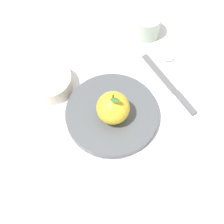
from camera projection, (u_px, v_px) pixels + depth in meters
name	position (u px, v px, depth m)	size (l,w,h in m)	color
ground_plane	(125.00, 109.00, 0.80)	(2.40, 2.40, 0.00)	silver
dinner_plate	(112.00, 114.00, 0.79)	(0.22, 0.22, 0.02)	#4C5156
apple	(113.00, 108.00, 0.74)	(0.08, 0.08, 0.09)	gold
side_bowl	(49.00, 81.00, 0.81)	(0.12, 0.12, 0.04)	silver
cup	(147.00, 25.00, 0.89)	(0.07, 0.07, 0.06)	#B2C6B2
knife	(173.00, 89.00, 0.83)	(0.22, 0.05, 0.01)	#59595E
spoon	(172.00, 61.00, 0.87)	(0.19, 0.06, 0.01)	silver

